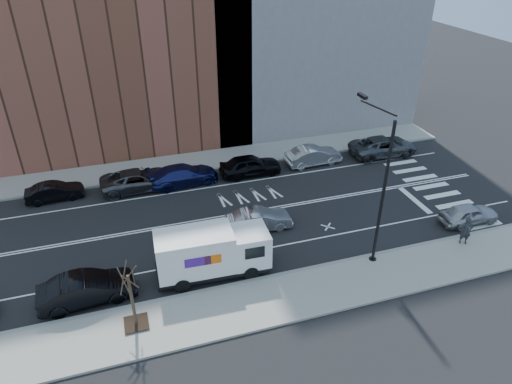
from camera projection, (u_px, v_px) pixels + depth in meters
ground at (229, 216)px, 31.76m from camera, size 120.00×120.00×0.00m
sidewalk_near at (270, 301)px, 24.49m from camera, size 44.00×3.60×0.15m
sidewalk_far at (203, 161)px, 38.95m from camera, size 44.00×3.60×0.15m
curb_near at (260, 279)px, 25.97m from camera, size 44.00×0.25×0.17m
curb_far at (207, 170)px, 37.47m from camera, size 44.00×0.25×0.17m
crosswalk at (425, 182)px, 35.92m from camera, size 3.00×14.00×0.01m
road_markings at (229, 216)px, 31.76m from camera, size 40.00×8.60×0.01m
bldg_brick at (81, 18)px, 36.91m from camera, size 26.00×10.00×22.00m
streetlight at (379, 184)px, 25.33m from camera, size 0.44×4.02×9.34m
street_tree at (133, 305)px, 22.30m from camera, size 1.20×1.20×3.75m
fedex_van at (212, 252)px, 25.74m from camera, size 6.59×2.53×2.97m
far_parked_b at (55, 192)px, 33.32m from camera, size 4.12×1.67×1.33m
far_parked_c at (138, 180)px, 34.61m from camera, size 5.70×2.80×1.56m
far_parked_d at (183, 175)px, 35.28m from camera, size 5.61×2.71×1.57m
far_parked_e at (250, 165)px, 36.58m from camera, size 4.93×1.99×1.68m
far_parked_f at (313, 156)px, 38.25m from camera, size 4.84×1.90×1.57m
far_parked_g at (383, 146)px, 39.75m from camera, size 6.00×2.89×1.65m
driving_sedan at (259, 220)px, 30.06m from camera, size 4.40×1.67×1.43m
near_parked_rear_a at (87, 289)px, 24.20m from camera, size 5.12×2.08×1.65m
near_parked_front at (469, 214)px, 30.70m from camera, size 4.11×1.69×1.39m
pedestrian at (466, 231)px, 28.35m from camera, size 0.80×0.68×1.86m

